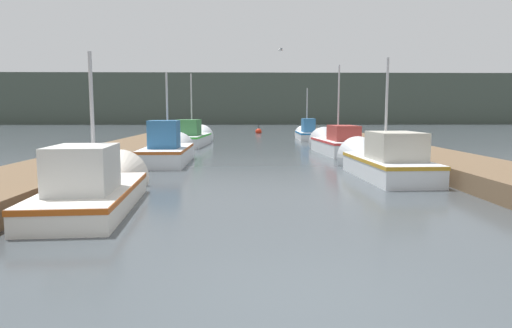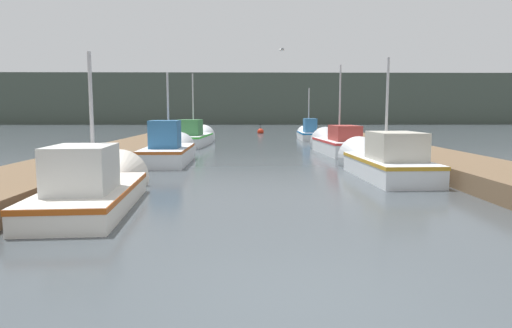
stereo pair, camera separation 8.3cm
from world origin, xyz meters
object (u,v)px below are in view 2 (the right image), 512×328
Objects in this scene: fishing_boat_5 at (308,133)px; mooring_piling_0 at (176,136)px; fishing_boat_4 at (195,137)px; channel_buoy at (261,132)px; mooring_piling_1 at (157,143)px; mooring_piling_2 at (178,135)px; seagull_lead at (282,50)px; fishing_boat_0 at (98,186)px; fishing_boat_2 at (170,150)px; fishing_boat_1 at (382,161)px; fishing_boat_3 at (338,143)px.

fishing_boat_5 is 10.40m from mooring_piling_0.
fishing_boat_4 reaches higher than channel_buoy.
mooring_piling_1 is 1.05× the size of channel_buoy.
channel_buoy is at bearing 76.31° from fishing_boat_4.
seagull_lead reaches higher than mooring_piling_2.
fishing_boat_4 reaches higher than mooring_piling_1.
fishing_boat_0 is at bearing -98.04° from channel_buoy.
mooring_piling_1 is (-0.97, -6.74, 0.10)m from fishing_boat_4.
seagull_lead is (5.99, -3.83, 4.48)m from mooring_piling_0.
fishing_boat_0 is 1.01× the size of fishing_boat_2.
fishing_boat_4 reaches higher than mooring_piling_0.
mooring_piling_2 is (-1.14, 9.47, 0.11)m from fishing_boat_2.
mooring_piling_2 is at bearing 89.71° from mooring_piling_0.
seagull_lead is (5.90, 2.19, 4.50)m from mooring_piling_1.
fishing_boat_1 is 0.85× the size of fishing_boat_4.
mooring_piling_2 is at bearing -111.62° from channel_buoy.
mooring_piling_1 is 21.19m from channel_buoy.
fishing_boat_0 is 4.71× the size of mooring_piling_1.
seagull_lead is at bearing -38.77° from fishing_boat_4.
fishing_boat_1 reaches higher than mooring_piling_2.
fishing_boat_0 is 8.76m from fishing_boat_1.
fishing_boat_4 is 6.10× the size of channel_buoy.
fishing_boat_5 reaches higher than fishing_boat_0.
fishing_boat_2 is 8.23m from seagull_lead.
fishing_boat_4 is 8.13m from seagull_lead.
mooring_piling_1 is 7.74m from seagull_lead.
seagull_lead is (5.98, -4.66, 4.48)m from mooring_piling_2.
fishing_boat_0 is at bearing -92.08° from fishing_boat_2.
mooring_piling_1 is at bearing 111.12° from fishing_boat_2.
fishing_boat_4 is 9.13m from fishing_boat_5.
fishing_boat_0 is 4.96× the size of channel_buoy.
fishing_boat_3 is 5.09× the size of mooring_piling_1.
fishing_boat_3 is 1.16× the size of fishing_boat_5.
fishing_boat_3 is 4.92× the size of mooring_piling_0.
fishing_boat_5 is at bearing 54.20° from mooring_piling_1.
fishing_boat_0 reaches higher than mooring_piling_1.
mooring_piling_1 is 6.86m from mooring_piling_2.
fishing_boat_0 is at bearing -126.03° from fishing_boat_3.
mooring_piling_0 is at bearing 147.66° from fishing_boat_3.
fishing_boat_4 is at bearing -6.64° from mooring_piling_2.
fishing_boat_4 is 1.28m from mooring_piling_0.
mooring_piling_2 is (-8.62, -4.97, 0.14)m from fishing_boat_5.
fishing_boat_2 reaches higher than mooring_piling_0.
fishing_boat_1 is at bearing -29.17° from fishing_boat_2.
fishing_boat_1 is at bearing -89.45° from fishing_boat_5.
mooring_piling_2 is 8.81m from seagull_lead.
mooring_piling_1 is at bearing -175.28° from fishing_boat_3.
seagull_lead reaches higher than fishing_boat_5.
fishing_boat_4 is (-7.50, 13.34, -0.00)m from fishing_boat_1.
seagull_lead is at bearing 20.41° from mooring_piling_1.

